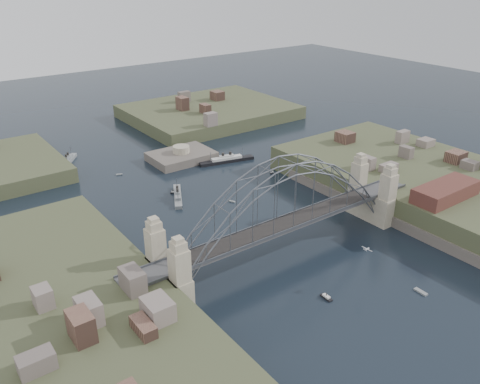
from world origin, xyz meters
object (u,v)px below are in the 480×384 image
object	(u,v)px
bridge	(285,209)
ocean_liner	(227,160)
naval_cruiser_near	(178,196)
fort_island	(182,161)
naval_cruiser_far	(68,161)
wharf_shed	(446,192)

from	to	relation	value
bridge	ocean_liner	world-z (taller)	bridge
bridge	naval_cruiser_near	xyz separation A→B (m)	(-5.01, 43.13, -11.58)
fort_island	ocean_liner	size ratio (longest dim) A/B	1.08
naval_cruiser_near	naval_cruiser_far	world-z (taller)	naval_cruiser_far
naval_cruiser_far	ocean_liner	distance (m)	56.62
ocean_liner	naval_cruiser_near	bearing A→B (deg)	-151.72
fort_island	ocean_liner	xyz separation A→B (m)	(12.05, -11.23, 1.11)
naval_cruiser_near	naval_cruiser_far	size ratio (longest dim) A/B	1.12
naval_cruiser_near	fort_island	bearing A→B (deg)	57.66
wharf_shed	ocean_liner	bearing A→B (deg)	105.33
bridge	wharf_shed	bearing A→B (deg)	-17.65
naval_cruiser_near	bridge	bearing A→B (deg)	-83.38
ocean_liner	fort_island	bearing A→B (deg)	137.01
wharf_shed	ocean_liner	xyz separation A→B (m)	(-19.95, 72.77, -9.23)
fort_island	naval_cruiser_near	xyz separation A→B (m)	(-17.01, -26.87, 1.08)
ocean_liner	naval_cruiser_far	bearing A→B (deg)	144.77
fort_island	naval_cruiser_far	world-z (taller)	fort_island
fort_island	naval_cruiser_near	size ratio (longest dim) A/B	1.46
fort_island	naval_cruiser_near	bearing A→B (deg)	-122.34
naval_cruiser_near	ocean_liner	distance (m)	33.00
wharf_shed	naval_cruiser_near	bearing A→B (deg)	130.62
fort_island	naval_cruiser_far	bearing A→B (deg)	147.93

